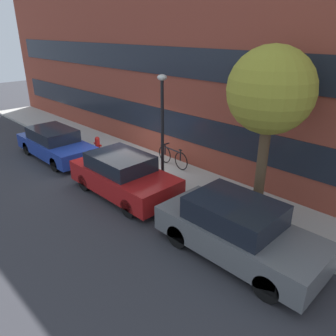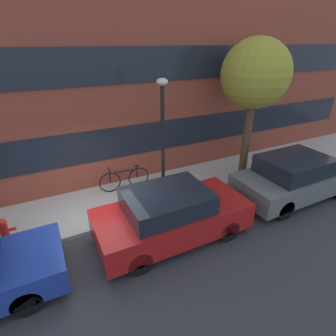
{
  "view_description": "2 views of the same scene",
  "coord_description": "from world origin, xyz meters",
  "px_view_note": "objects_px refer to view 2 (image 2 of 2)",
  "views": [
    {
      "loc": [
        9.97,
        -7.1,
        5.34
      ],
      "look_at": [
        2.74,
        0.01,
        1.01
      ],
      "focal_mm": 35.0,
      "sensor_mm": 36.0,
      "label": 1
    },
    {
      "loc": [
        -0.99,
        -6.09,
        4.86
      ],
      "look_at": [
        2.27,
        0.41,
        1.31
      ],
      "focal_mm": 28.0,
      "sensor_mm": 36.0,
      "label": 2
    }
  ],
  "objects_px": {
    "street_tree": "(255,75)",
    "lamp_post": "(163,130)",
    "fire_hydrant": "(4,231)",
    "parked_car_grey": "(294,177)",
    "parked_car_red": "(171,215)",
    "bicycle": "(124,179)"
  },
  "relations": [
    {
      "from": "parked_car_grey",
      "to": "fire_hydrant",
      "type": "distance_m",
      "value": 8.78
    },
    {
      "from": "parked_car_red",
      "to": "lamp_post",
      "type": "xyz_separation_m",
      "value": [
        0.45,
        1.43,
        1.85
      ]
    },
    {
      "from": "fire_hydrant",
      "to": "parked_car_grey",
      "type": "bearing_deg",
      "value": -10.28
    },
    {
      "from": "fire_hydrant",
      "to": "lamp_post",
      "type": "relative_size",
      "value": 0.19
    },
    {
      "from": "parked_car_red",
      "to": "street_tree",
      "type": "xyz_separation_m",
      "value": [
        4.09,
        1.87,
        3.1
      ]
    },
    {
      "from": "street_tree",
      "to": "lamp_post",
      "type": "distance_m",
      "value": 3.87
    },
    {
      "from": "parked_car_grey",
      "to": "street_tree",
      "type": "xyz_separation_m",
      "value": [
        -0.56,
        1.87,
        3.08
      ]
    },
    {
      "from": "street_tree",
      "to": "lamp_post",
      "type": "height_order",
      "value": "street_tree"
    },
    {
      "from": "parked_car_red",
      "to": "lamp_post",
      "type": "height_order",
      "value": "lamp_post"
    },
    {
      "from": "bicycle",
      "to": "street_tree",
      "type": "distance_m",
      "value": 5.62
    },
    {
      "from": "bicycle",
      "to": "parked_car_red",
      "type": "bearing_deg",
      "value": 102.18
    },
    {
      "from": "fire_hydrant",
      "to": "street_tree",
      "type": "height_order",
      "value": "street_tree"
    },
    {
      "from": "parked_car_red",
      "to": "fire_hydrant",
      "type": "xyz_separation_m",
      "value": [
        -3.98,
        1.57,
        -0.23
      ]
    },
    {
      "from": "fire_hydrant",
      "to": "bicycle",
      "type": "relative_size",
      "value": 0.41
    },
    {
      "from": "bicycle",
      "to": "lamp_post",
      "type": "relative_size",
      "value": 0.45
    },
    {
      "from": "bicycle",
      "to": "street_tree",
      "type": "relative_size",
      "value": 0.36
    },
    {
      "from": "bicycle",
      "to": "fire_hydrant",
      "type": "bearing_deg",
      "value": 23.23
    },
    {
      "from": "bicycle",
      "to": "lamp_post",
      "type": "bearing_deg",
      "value": 125.94
    },
    {
      "from": "parked_car_grey",
      "to": "street_tree",
      "type": "height_order",
      "value": "street_tree"
    },
    {
      "from": "parked_car_red",
      "to": "bicycle",
      "type": "height_order",
      "value": "parked_car_red"
    },
    {
      "from": "parked_car_grey",
      "to": "fire_hydrant",
      "type": "relative_size",
      "value": 5.87
    },
    {
      "from": "parked_car_grey",
      "to": "street_tree",
      "type": "relative_size",
      "value": 0.86
    }
  ]
}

